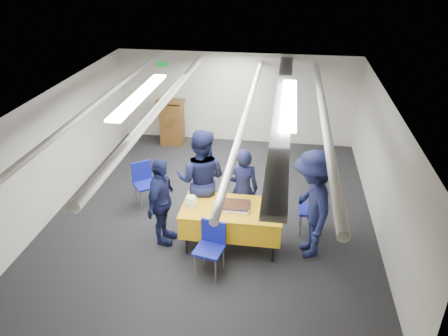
{
  "coord_description": "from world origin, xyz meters",
  "views": [
    {
      "loc": [
        1.25,
        -7.1,
        4.63
      ],
      "look_at": [
        0.23,
        -0.2,
        1.05
      ],
      "focal_mm": 35.0,
      "sensor_mm": 36.0,
      "label": 1
    }
  ],
  "objects": [
    {
      "name": "room_shell",
      "position": [
        0.09,
        0.41,
        1.81
      ],
      "size": [
        6.0,
        7.0,
        2.3
      ],
      "color": "beige",
      "rests_on": "ground"
    },
    {
      "name": "sheet_cake",
      "position": [
        0.54,
        -1.06,
        0.81
      ],
      "size": [
        0.48,
        0.37,
        0.09
      ],
      "color": "white",
      "rests_on": "serving_table"
    },
    {
      "name": "ground",
      "position": [
        0.0,
        0.0,
        0.0
      ],
      "size": [
        7.0,
        7.0,
        0.0
      ],
      "primitive_type": "plane",
      "color": "black",
      "rests_on": "ground"
    },
    {
      "name": "sailor_d",
      "position": [
        1.77,
        -1.04,
        0.93
      ],
      "size": [
        0.9,
        1.31,
        1.85
      ],
      "primitive_type": "imported",
      "rotation": [
        0.0,
        0.0,
        -1.38
      ],
      "color": "black",
      "rests_on": "ground"
    },
    {
      "name": "chair_right",
      "position": [
        1.9,
        -0.43,
        0.53
      ],
      "size": [
        0.42,
        0.42,
        0.87
      ],
      "color": "gray",
      "rests_on": "ground"
    },
    {
      "name": "plate_stack_right",
      "position": [
        1.18,
        -1.1,
        0.85
      ],
      "size": [
        0.21,
        0.21,
        0.18
      ],
      "color": "white",
      "rests_on": "serving_table"
    },
    {
      "name": "chair_near",
      "position": [
        0.25,
        -1.72,
        0.53
      ],
      "size": [
        0.5,
        0.5,
        0.87
      ],
      "color": "gray",
      "rests_on": "ground"
    },
    {
      "name": "serving_table",
      "position": [
        0.49,
        -1.05,
        0.56
      ],
      "size": [
        1.66,
        0.9,
        0.77
      ],
      "color": "black",
      "rests_on": "ground"
    },
    {
      "name": "chair_left",
      "position": [
        -1.41,
        0.1,
        0.53
      ],
      "size": [
        0.59,
        0.59,
        0.87
      ],
      "color": "gray",
      "rests_on": "ground"
    },
    {
      "name": "sailor_c",
      "position": [
        -0.7,
        -1.09,
        0.79
      ],
      "size": [
        0.49,
        0.97,
        1.59
      ],
      "primitive_type": "imported",
      "rotation": [
        0.0,
        0.0,
        1.46
      ],
      "color": "black",
      "rests_on": "ground"
    },
    {
      "name": "sailor_a",
      "position": [
        0.59,
        -0.47,
        0.79
      ],
      "size": [
        0.62,
        0.46,
        1.57
      ],
      "primitive_type": "imported",
      "rotation": [
        0.0,
        0.0,
        3.29
      ],
      "color": "black",
      "rests_on": "ground"
    },
    {
      "name": "plate_stack_left",
      "position": [
        -0.19,
        -1.1,
        0.85
      ],
      "size": [
        0.2,
        0.2,
        0.17
      ],
      "color": "white",
      "rests_on": "serving_table"
    },
    {
      "name": "sailor_b",
      "position": [
        -0.13,
        -0.51,
        0.94
      ],
      "size": [
        0.96,
        0.77,
        1.89
      ],
      "primitive_type": "imported",
      "rotation": [
        0.0,
        0.0,
        3.08
      ],
      "color": "black",
      "rests_on": "ground"
    },
    {
      "name": "podium",
      "position": [
        -1.6,
        3.05,
        0.61
      ],
      "size": [
        0.62,
        0.53,
        1.25
      ],
      "color": "brown",
      "rests_on": "ground"
    }
  ]
}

